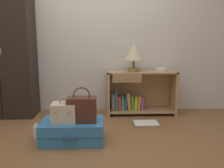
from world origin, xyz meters
TOP-DOWN VIEW (x-y plane):
  - ground_plane at (0.00, 0.00)m, footprint 9.00×9.00m
  - back_wall at (0.00, 1.50)m, footprint 6.40×0.10m
  - wardrobe at (-1.32, 1.20)m, footprint 0.83×0.47m
  - bookshelf at (0.66, 1.25)m, footprint 1.05×0.39m
  - table_lamp at (0.58, 1.21)m, footprint 0.29×0.29m
  - bowl at (1.01, 1.23)m, footprint 0.17×0.17m
  - suitcase_large at (-0.22, 0.21)m, footprint 0.69×0.45m
  - train_case at (-0.30, 0.19)m, footprint 0.26×0.22m
  - handbag at (-0.11, 0.20)m, footprint 0.32×0.19m
  - bottle at (-0.65, 0.29)m, footprint 0.07×0.07m
  - open_book_on_floor at (0.70, 0.74)m, footprint 0.35×0.26m

SIDE VIEW (x-z plane):
  - ground_plane at x=0.00m, z-range 0.00..0.00m
  - open_book_on_floor at x=0.70m, z-range 0.00..0.02m
  - bottle at x=-0.65m, z-range -0.01..0.17m
  - suitcase_large at x=-0.22m, z-range 0.00..0.24m
  - bookshelf at x=0.66m, z-range -0.01..0.65m
  - train_case at x=-0.30m, z-range 0.20..0.48m
  - handbag at x=-0.11m, z-range 0.18..0.57m
  - bowl at x=1.01m, z-range 0.66..0.71m
  - table_lamp at x=0.58m, z-range 0.73..1.15m
  - wardrobe at x=-1.32m, z-range 0.00..1.95m
  - back_wall at x=0.00m, z-range 0.00..2.60m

